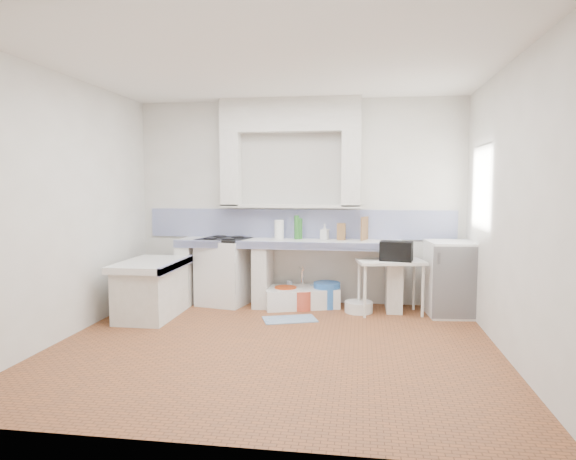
# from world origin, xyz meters

# --- Properties ---
(floor) EXTENTS (4.50, 4.50, 0.00)m
(floor) POSITION_xyz_m (0.00, 0.00, 0.00)
(floor) COLOR brown
(floor) RESTS_ON ground
(ceiling) EXTENTS (4.50, 4.50, 0.00)m
(ceiling) POSITION_xyz_m (0.00, 0.00, 2.80)
(ceiling) COLOR white
(ceiling) RESTS_ON ground
(wall_back) EXTENTS (4.50, 0.00, 4.50)m
(wall_back) POSITION_xyz_m (0.00, 2.00, 1.40)
(wall_back) COLOR silver
(wall_back) RESTS_ON ground
(wall_front) EXTENTS (4.50, 0.00, 4.50)m
(wall_front) POSITION_xyz_m (0.00, -2.00, 1.40)
(wall_front) COLOR silver
(wall_front) RESTS_ON ground
(wall_left) EXTENTS (0.00, 4.50, 4.50)m
(wall_left) POSITION_xyz_m (-2.25, 0.00, 1.40)
(wall_left) COLOR silver
(wall_left) RESTS_ON ground
(wall_right) EXTENTS (0.00, 4.50, 4.50)m
(wall_right) POSITION_xyz_m (2.25, 0.00, 1.40)
(wall_right) COLOR silver
(wall_right) RESTS_ON ground
(alcove_mass) EXTENTS (1.90, 0.25, 0.45)m
(alcove_mass) POSITION_xyz_m (-0.10, 1.88, 2.58)
(alcove_mass) COLOR silver
(alcove_mass) RESTS_ON ground
(window_frame) EXTENTS (0.35, 0.86, 1.06)m
(window_frame) POSITION_xyz_m (2.42, 1.20, 1.60)
(window_frame) COLOR #352110
(window_frame) RESTS_ON ground
(lace_valance) EXTENTS (0.01, 0.84, 0.24)m
(lace_valance) POSITION_xyz_m (2.28, 1.20, 1.98)
(lace_valance) COLOR white
(lace_valance) RESTS_ON ground
(counter_slab) EXTENTS (3.00, 0.60, 0.08)m
(counter_slab) POSITION_xyz_m (-0.10, 1.70, 0.86)
(counter_slab) COLOR white
(counter_slab) RESTS_ON ground
(counter_lip) EXTENTS (3.00, 0.04, 0.10)m
(counter_lip) POSITION_xyz_m (-0.10, 1.42, 0.86)
(counter_lip) COLOR navy
(counter_lip) RESTS_ON ground
(counter_pier_left) EXTENTS (0.20, 0.55, 0.82)m
(counter_pier_left) POSITION_xyz_m (-1.50, 1.70, 0.41)
(counter_pier_left) COLOR silver
(counter_pier_left) RESTS_ON ground
(counter_pier_mid) EXTENTS (0.20, 0.55, 0.82)m
(counter_pier_mid) POSITION_xyz_m (-0.45, 1.70, 0.41)
(counter_pier_mid) COLOR silver
(counter_pier_mid) RESTS_ON ground
(counter_pier_right) EXTENTS (0.20, 0.55, 0.82)m
(counter_pier_right) POSITION_xyz_m (1.30, 1.70, 0.41)
(counter_pier_right) COLOR silver
(counter_pier_right) RESTS_ON ground
(peninsula_top) EXTENTS (0.70, 1.10, 0.08)m
(peninsula_top) POSITION_xyz_m (-1.70, 0.90, 0.66)
(peninsula_top) COLOR white
(peninsula_top) RESTS_ON ground
(peninsula_base) EXTENTS (0.60, 1.00, 0.62)m
(peninsula_base) POSITION_xyz_m (-1.70, 0.90, 0.31)
(peninsula_base) COLOR silver
(peninsula_base) RESTS_ON ground
(peninsula_lip) EXTENTS (0.04, 1.10, 0.10)m
(peninsula_lip) POSITION_xyz_m (-1.37, 0.90, 0.66)
(peninsula_lip) COLOR navy
(peninsula_lip) RESTS_ON ground
(backsplash) EXTENTS (4.27, 0.03, 0.40)m
(backsplash) POSITION_xyz_m (0.00, 1.99, 1.10)
(backsplash) COLOR navy
(backsplash) RESTS_ON ground
(stove) EXTENTS (0.74, 0.72, 0.88)m
(stove) POSITION_xyz_m (-0.99, 1.71, 0.44)
(stove) COLOR white
(stove) RESTS_ON ground
(sink) EXTENTS (1.09, 0.80, 0.23)m
(sink) POSITION_xyz_m (0.07, 1.69, 0.12)
(sink) COLOR white
(sink) RESTS_ON ground
(side_table) EXTENTS (0.90, 0.62, 0.04)m
(side_table) POSITION_xyz_m (1.24, 1.48, 0.34)
(side_table) COLOR white
(side_table) RESTS_ON ground
(fridge) EXTENTS (0.66, 0.66, 0.93)m
(fridge) POSITION_xyz_m (2.01, 1.54, 0.47)
(fridge) COLOR white
(fridge) RESTS_ON ground
(bucket_red) EXTENTS (0.39, 0.39, 0.28)m
(bucket_red) POSITION_xyz_m (-0.13, 1.63, 0.14)
(bucket_red) COLOR #CB400F
(bucket_red) RESTS_ON ground
(bucket_orange) EXTENTS (0.30, 0.30, 0.25)m
(bucket_orange) POSITION_xyz_m (0.11, 1.54, 0.13)
(bucket_orange) COLOR #D65035
(bucket_orange) RESTS_ON ground
(bucket_blue) EXTENTS (0.47, 0.47, 0.34)m
(bucket_blue) POSITION_xyz_m (0.42, 1.72, 0.17)
(bucket_blue) COLOR blue
(bucket_blue) RESTS_ON ground
(basin_white) EXTENTS (0.40, 0.40, 0.14)m
(basin_white) POSITION_xyz_m (0.85, 1.50, 0.07)
(basin_white) COLOR white
(basin_white) RESTS_ON ground
(water_bottle_a) EXTENTS (0.10, 0.10, 0.31)m
(water_bottle_a) POSITION_xyz_m (-0.10, 1.85, 0.16)
(water_bottle_a) COLOR silver
(water_bottle_a) RESTS_ON ground
(water_bottle_b) EXTENTS (0.09, 0.09, 0.28)m
(water_bottle_b) POSITION_xyz_m (0.22, 1.83, 0.14)
(water_bottle_b) COLOR silver
(water_bottle_b) RESTS_ON ground
(black_bag) EXTENTS (0.43, 0.30, 0.25)m
(black_bag) POSITION_xyz_m (1.31, 1.44, 0.81)
(black_bag) COLOR black
(black_bag) RESTS_ON side_table
(green_bottle_a) EXTENTS (0.09, 0.09, 0.33)m
(green_bottle_a) POSITION_xyz_m (-0.00, 1.83, 1.06)
(green_bottle_a) COLOR #296727
(green_bottle_a) RESTS_ON counter_slab
(green_bottle_b) EXTENTS (0.08, 0.08, 0.29)m
(green_bottle_b) POSITION_xyz_m (0.04, 1.85, 1.04)
(green_bottle_b) COLOR #296727
(green_bottle_b) RESTS_ON counter_slab
(knife_block) EXTENTS (0.12, 0.09, 0.22)m
(knife_block) POSITION_xyz_m (0.60, 1.83, 1.01)
(knife_block) COLOR olive
(knife_block) RESTS_ON counter_slab
(cutting_board) EXTENTS (0.10, 0.22, 0.32)m
(cutting_board) POSITION_xyz_m (0.91, 1.85, 1.06)
(cutting_board) COLOR olive
(cutting_board) RESTS_ON counter_slab
(paper_towel) EXTENTS (0.14, 0.14, 0.26)m
(paper_towel) POSITION_xyz_m (-0.25, 1.85, 1.03)
(paper_towel) COLOR white
(paper_towel) RESTS_ON counter_slab
(soap_bottle) EXTENTS (0.12, 0.12, 0.21)m
(soap_bottle) POSITION_xyz_m (0.38, 1.85, 1.00)
(soap_bottle) COLOR white
(soap_bottle) RESTS_ON counter_slab
(rug) EXTENTS (0.72, 0.56, 0.01)m
(rug) POSITION_xyz_m (0.02, 1.01, 0.01)
(rug) COLOR #235585
(rug) RESTS_ON ground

